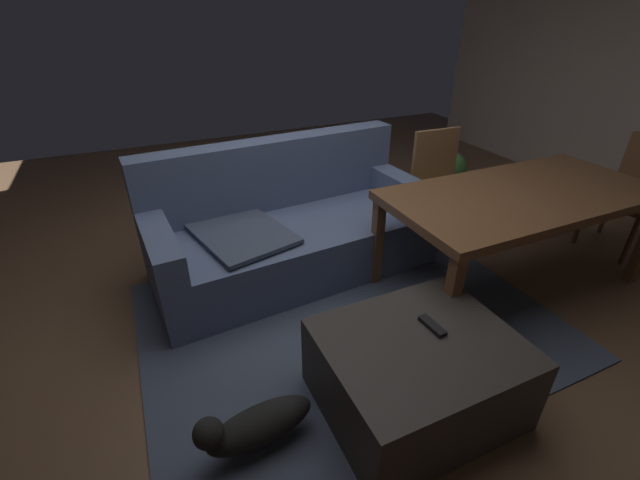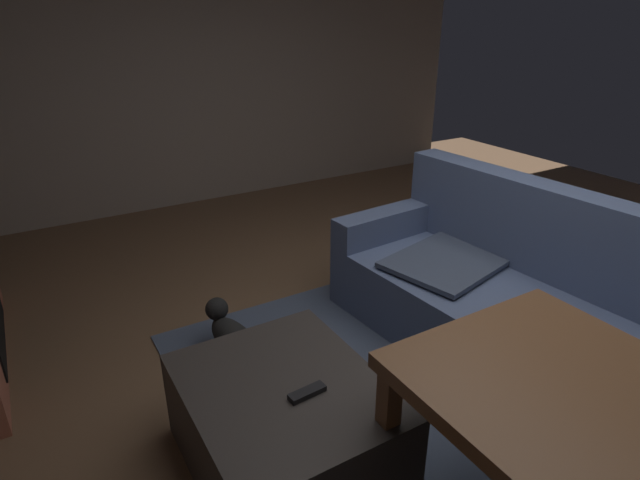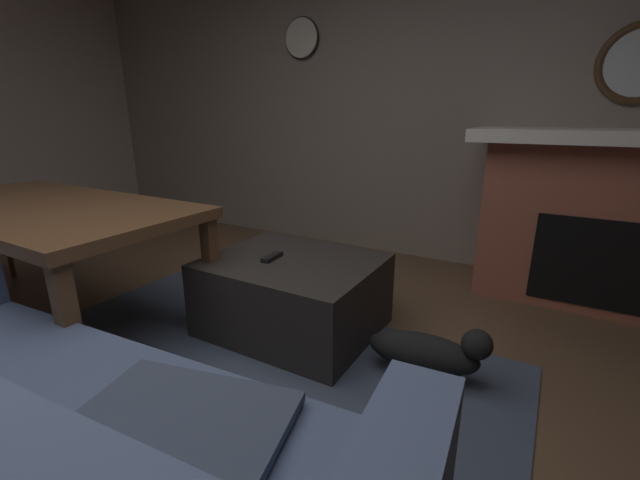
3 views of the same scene
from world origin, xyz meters
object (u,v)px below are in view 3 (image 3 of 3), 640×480
object	(u,v)px
tv_remote	(272,257)
dining_table	(42,216)
ottoman_coffee_table	(294,295)
wall_clock	(302,38)
fireplace	(614,220)
small_dog	(429,351)

from	to	relation	value
tv_remote	dining_table	xyz separation A→B (m)	(1.18, 0.59, 0.22)
dining_table	tv_remote	bearing A→B (deg)	-153.50
ottoman_coffee_table	dining_table	xyz separation A→B (m)	(1.28, 0.64, 0.45)
ottoman_coffee_table	wall_clock	size ratio (longest dim) A/B	2.63
fireplace	ottoman_coffee_table	size ratio (longest dim) A/B	1.91
small_dog	wall_clock	bearing A→B (deg)	-44.08
wall_clock	dining_table	bearing A→B (deg)	81.63
fireplace	small_dog	bearing A→B (deg)	62.02
small_dog	wall_clock	world-z (taller)	wall_clock
fireplace	wall_clock	size ratio (longest dim) A/B	5.02
fireplace	tv_remote	world-z (taller)	fireplace
wall_clock	tv_remote	bearing A→B (deg)	116.72
tv_remote	wall_clock	bearing A→B (deg)	-67.30
ottoman_coffee_table	wall_clock	world-z (taller)	wall_clock
tv_remote	ottoman_coffee_table	bearing A→B (deg)	-156.28
tv_remote	small_dog	world-z (taller)	tv_remote
small_dog	wall_clock	distance (m)	3.01
fireplace	ottoman_coffee_table	world-z (taller)	fireplace
fireplace	wall_clock	world-z (taller)	wall_clock
tv_remote	fireplace	bearing A→B (deg)	-144.56
ottoman_coffee_table	small_dog	xyz separation A→B (m)	(-0.82, 0.10, -0.06)
ottoman_coffee_table	small_dog	bearing A→B (deg)	173.40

